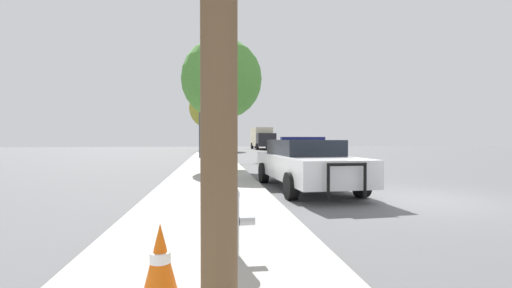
# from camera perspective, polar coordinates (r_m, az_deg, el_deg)

# --- Properties ---
(ground_plane) EXTENTS (110.00, 110.00, 0.00)m
(ground_plane) POSITION_cam_1_polar(r_m,az_deg,el_deg) (9.43, 25.39, -8.28)
(ground_plane) COLOR #565659
(sidewalk_left) EXTENTS (3.00, 110.00, 0.13)m
(sidewalk_left) POSITION_cam_1_polar(r_m,az_deg,el_deg) (7.96, -7.73, -9.43)
(sidewalk_left) COLOR #A3A099
(sidewalk_left) RESTS_ON ground_plane
(police_car) EXTENTS (2.31, 5.48, 1.54)m
(police_car) POSITION_cam_1_polar(r_m,az_deg,el_deg) (10.25, 8.17, -3.08)
(police_car) COLOR white
(police_car) RESTS_ON ground_plane
(fire_hydrant) EXTENTS (0.62, 0.27, 0.84)m
(fire_hydrant) POSITION_cam_1_polar(r_m,az_deg,el_deg) (4.05, -4.67, -12.15)
(fire_hydrant) COLOR #B7BCC1
(fire_hydrant) RESTS_ON sidewalk_left
(traffic_light) EXTENTS (3.07, 0.35, 4.70)m
(traffic_light) POSITION_cam_1_polar(r_m,az_deg,el_deg) (24.53, -6.42, 5.45)
(traffic_light) COLOR #424247
(traffic_light) RESTS_ON sidewalk_left
(car_background_distant) EXTENTS (2.06, 4.20, 1.31)m
(car_background_distant) POSITION_cam_1_polar(r_m,az_deg,el_deg) (51.20, 1.01, 0.04)
(car_background_distant) COLOR maroon
(car_background_distant) RESTS_ON ground_plane
(box_truck) EXTENTS (2.77, 7.08, 3.00)m
(box_truck) POSITION_cam_1_polar(r_m,az_deg,el_deg) (47.31, 1.04, 1.07)
(box_truck) COLOR black
(box_truck) RESTS_ON ground_plane
(tree_sidewalk_far) EXTENTS (5.38, 5.38, 7.86)m
(tree_sidewalk_far) POSITION_cam_1_polar(r_m,az_deg,el_deg) (42.45, -7.48, 6.05)
(tree_sidewalk_far) COLOR #4C3823
(tree_sidewalk_far) RESTS_ON sidewalk_left
(tree_sidewalk_near) EXTENTS (3.82, 3.82, 6.10)m
(tree_sidewalk_near) POSITION_cam_1_polar(r_m,az_deg,el_deg) (16.59, -5.73, 10.64)
(tree_sidewalk_near) COLOR #4C3823
(tree_sidewalk_near) RESTS_ON sidewalk_left
(traffic_cone) EXTENTS (0.32, 0.32, 0.64)m
(traffic_cone) POSITION_cam_1_polar(r_m,az_deg,el_deg) (3.18, -15.67, -18.23)
(traffic_cone) COLOR orange
(traffic_cone) RESTS_ON sidewalk_left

